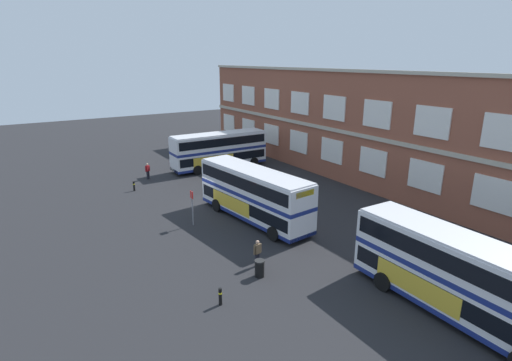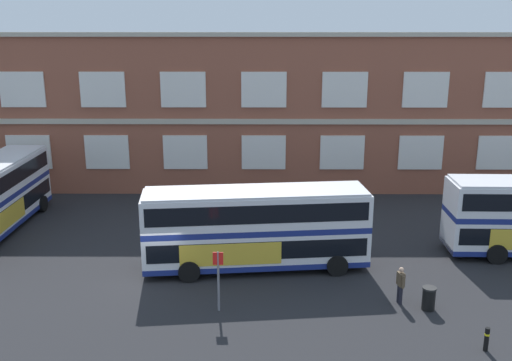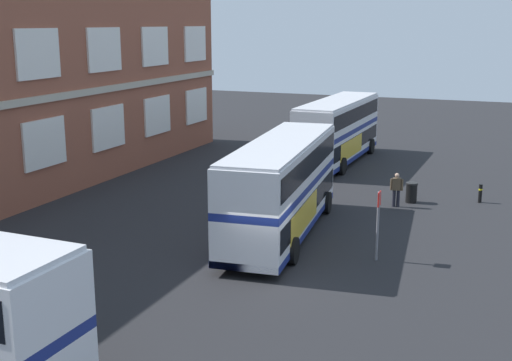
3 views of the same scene
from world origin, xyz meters
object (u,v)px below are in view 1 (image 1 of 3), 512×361
(safety_bollard_west, at_px, (220,296))
(safety_bollard_east, at_px, (134,186))
(double_decker_near, at_px, (219,150))
(second_passenger, at_px, (257,252))
(station_litter_bin, at_px, (260,268))
(bus_stand_flag, at_px, (192,205))
(double_decker_far, at_px, (458,276))
(waiting_passenger, at_px, (148,170))
(double_decker_middle, at_px, (254,194))

(safety_bollard_west, height_order, safety_bollard_east, same)
(double_decker_near, distance_m, second_passenger, 23.24)
(double_decker_near, distance_m, safety_bollard_west, 27.01)
(double_decker_near, relative_size, safety_bollard_east, 11.62)
(double_decker_near, relative_size, second_passenger, 6.50)
(station_litter_bin, bearing_deg, bus_stand_flag, -178.90)
(double_decker_near, xyz_separation_m, double_decker_far, (30.79, -3.11, 0.00))
(double_decker_near, bearing_deg, waiting_passenger, -90.85)
(double_decker_middle, bearing_deg, waiting_passenger, -167.33)
(station_litter_bin, bearing_deg, safety_bollard_east, -175.43)
(bus_stand_flag, distance_m, safety_bollard_east, 10.73)
(double_decker_far, distance_m, bus_stand_flag, 18.26)
(safety_bollard_west, bearing_deg, double_decker_middle, 139.30)
(bus_stand_flag, bearing_deg, second_passenger, 5.35)
(station_litter_bin, relative_size, safety_bollard_east, 1.08)
(safety_bollard_west, xyz_separation_m, safety_bollard_east, (-20.86, 1.66, 0.00))
(double_decker_near, distance_m, safety_bollard_east, 11.33)
(safety_bollard_east, bearing_deg, double_decker_far, 15.45)
(waiting_passenger, bearing_deg, safety_bollard_west, -9.58)
(second_passenger, relative_size, safety_bollard_west, 1.79)
(waiting_passenger, bearing_deg, bus_stand_flag, -4.18)
(second_passenger, height_order, safety_bollard_east, second_passenger)
(double_decker_middle, relative_size, station_litter_bin, 10.88)
(station_litter_bin, height_order, safety_bollard_east, station_litter_bin)
(station_litter_bin, distance_m, safety_bollard_west, 3.47)
(double_decker_middle, xyz_separation_m, safety_bollard_east, (-12.13, -5.85, -1.66))
(second_passenger, height_order, safety_bollard_west, second_passenger)
(bus_stand_flag, bearing_deg, double_decker_far, 20.09)
(second_passenger, bearing_deg, double_decker_middle, 149.66)
(second_passenger, distance_m, safety_bollard_west, 4.50)
(double_decker_near, bearing_deg, double_decker_middle, -17.97)
(double_decker_middle, height_order, second_passenger, double_decker_middle)
(double_decker_far, distance_m, safety_bollard_west, 11.70)
(waiting_passenger, xyz_separation_m, safety_bollard_west, (24.05, -4.06, -0.44))
(waiting_passenger, bearing_deg, double_decker_near, 89.15)
(waiting_passenger, relative_size, safety_bollard_east, 1.79)
(double_decker_middle, relative_size, safety_bollard_east, 11.80)
(bus_stand_flag, height_order, safety_bollard_west, bus_stand_flag)
(safety_bollard_west, bearing_deg, second_passenger, 122.16)
(double_decker_middle, bearing_deg, safety_bollard_west, -40.70)
(double_decker_near, height_order, waiting_passenger, double_decker_near)
(double_decker_middle, height_order, bus_stand_flag, double_decker_middle)
(bus_stand_flag, xyz_separation_m, safety_bollard_east, (-10.58, -1.39, -1.14))
(double_decker_far, relative_size, bus_stand_flag, 4.09)
(safety_bollard_east, bearing_deg, safety_bollard_west, -4.55)
(double_decker_far, xyz_separation_m, second_passenger, (-9.25, -5.53, -1.22))
(waiting_passenger, distance_m, safety_bollard_east, 4.02)
(double_decker_middle, bearing_deg, second_passenger, -30.34)
(second_passenger, distance_m, bus_stand_flag, 7.96)
(waiting_passenger, height_order, station_litter_bin, waiting_passenger)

